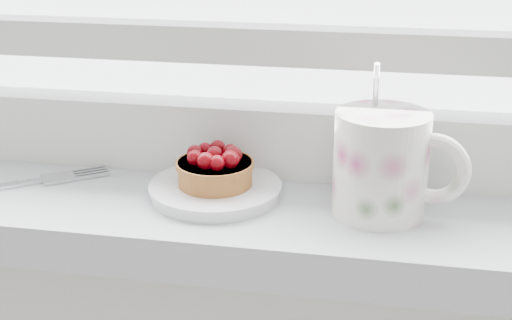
# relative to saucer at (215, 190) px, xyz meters

# --- Properties ---
(saucer) EXTENTS (0.12, 0.12, 0.01)m
(saucer) POSITION_rel_saucer_xyz_m (0.00, 0.00, 0.00)
(saucer) COLOR white
(saucer) RESTS_ON windowsill
(raspberry_tart) EXTENTS (0.07, 0.07, 0.04)m
(raspberry_tart) POSITION_rel_saucer_xyz_m (0.00, -0.00, 0.02)
(raspberry_tart) COLOR brown
(raspberry_tart) RESTS_ON saucer
(floral_mug) EXTENTS (0.12, 0.10, 0.13)m
(floral_mug) POSITION_rel_saucer_xyz_m (0.15, -0.01, 0.04)
(floral_mug) COLOR white
(floral_mug) RESTS_ON windowsill
(fork) EXTENTS (0.18, 0.13, 0.00)m
(fork) POSITION_rel_saucer_xyz_m (-0.21, -0.02, -0.00)
(fork) COLOR silver
(fork) RESTS_ON windowsill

